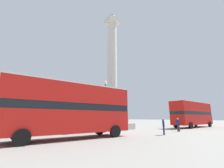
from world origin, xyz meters
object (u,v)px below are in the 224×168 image
at_px(street_lamp, 105,100).
at_px(bus_a, 192,113).
at_px(equestrian_statue, 46,118).
at_px(pedestrian_near_lamp, 178,124).
at_px(bus_b, 72,108).
at_px(pedestrian_by_plinth, 163,126).
at_px(monument_column, 112,86).

bearing_deg(street_lamp, bus_a, -5.53).
relative_size(equestrian_statue, street_lamp, 0.90).
bearing_deg(pedestrian_near_lamp, bus_a, -155.29).
xyz_separation_m(bus_a, bus_b, (-22.80, -1.36, 0.00)).
height_order(pedestrian_near_lamp, pedestrian_by_plinth, pedestrian_near_lamp).
xyz_separation_m(monument_column, pedestrian_near_lamp, (3.97, -8.27, -5.63)).
bearing_deg(equestrian_statue, pedestrian_by_plinth, -35.09).
height_order(bus_a, pedestrian_by_plinth, bus_a).
relative_size(street_lamp, pedestrian_near_lamp, 3.79).
bearing_deg(bus_b, pedestrian_by_plinth, -17.65).
relative_size(street_lamp, pedestrian_by_plinth, 3.81).
relative_size(bus_b, street_lamp, 1.64).
height_order(bus_b, pedestrian_by_plinth, bus_b).
relative_size(monument_column, pedestrian_near_lamp, 12.10).
relative_size(bus_a, pedestrian_by_plinth, 6.64).
bearing_deg(monument_column, equestrian_statue, 148.91).
bearing_deg(bus_a, monument_column, 156.80).
height_order(monument_column, pedestrian_near_lamp, monument_column).
bearing_deg(pedestrian_by_plinth, street_lamp, 79.72).
distance_m(bus_a, bus_b, 22.84).
bearing_deg(pedestrian_by_plinth, bus_a, -23.39).
distance_m(equestrian_statue, pedestrian_by_plinth, 16.37).
distance_m(monument_column, street_lamp, 5.93).
height_order(monument_column, bus_a, monument_column).
bearing_deg(bus_a, pedestrian_near_lamp, -165.39).
bearing_deg(monument_column, pedestrian_by_plinth, -93.41).
height_order(monument_column, street_lamp, monument_column).
bearing_deg(bus_b, equestrian_statue, 86.34).
relative_size(bus_a, pedestrian_near_lamp, 6.61).
bearing_deg(pedestrian_by_plinth, equestrian_statue, 79.16).
relative_size(monument_column, pedestrian_by_plinth, 12.16).
relative_size(bus_b, pedestrian_near_lamp, 6.21).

